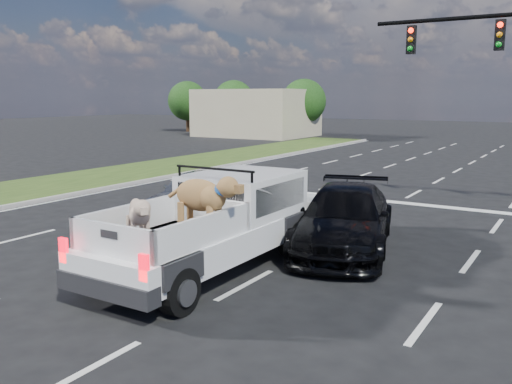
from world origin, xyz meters
TOP-DOWN VIEW (x-y plane):
  - ground at (0.00, 0.00)m, footprint 160.00×160.00m
  - road_markings at (0.00, 6.56)m, footprint 17.75×60.00m
  - grass_median_left at (-11.50, 6.00)m, footprint 5.00×60.00m
  - curb_left at (-9.05, 6.00)m, footprint 0.15×60.00m
  - building_left at (-20.00, 36.00)m, footprint 10.00×8.00m
  - tree_far_a at (-30.00, 38.00)m, footprint 4.20×4.20m
  - tree_far_b at (-24.00, 38.00)m, footprint 4.20×4.20m
  - tree_far_c at (-16.00, 38.00)m, footprint 4.20×4.20m
  - pickup_truck at (0.66, 0.47)m, footprint 2.42×5.90m
  - silver_sedan at (-3.07, 4.66)m, footprint 2.25×4.42m
  - black_coupe at (2.41, 3.44)m, footprint 3.45×5.61m

SIDE VIEW (x-z plane):
  - ground at x=0.00m, z-range 0.00..0.00m
  - road_markings at x=0.00m, z-range 0.00..0.01m
  - grass_median_left at x=-11.50m, z-range 0.00..0.10m
  - curb_left at x=-9.05m, z-range 0.00..0.14m
  - silver_sedan at x=-3.07m, z-range 0.00..1.44m
  - black_coupe at x=2.41m, z-range 0.00..1.52m
  - pickup_truck at x=0.66m, z-range -0.05..2.15m
  - building_left at x=-20.00m, z-range 0.00..4.40m
  - tree_far_a at x=-30.00m, z-range 0.59..5.99m
  - tree_far_b at x=-24.00m, z-range 0.59..5.99m
  - tree_far_c at x=-16.00m, z-range 0.59..5.99m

